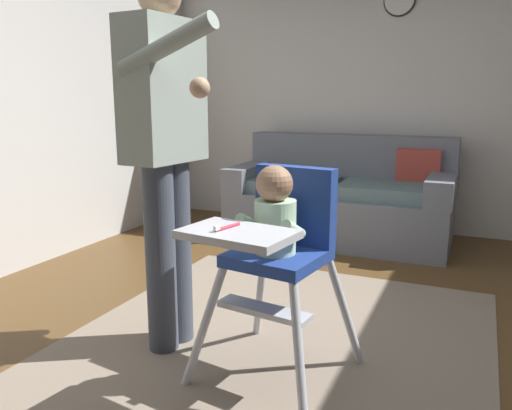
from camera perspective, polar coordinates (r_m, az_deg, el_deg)
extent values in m
cube|color=brown|center=(2.49, 3.90, -17.73)|extent=(5.89, 6.84, 0.10)
cube|color=silver|center=(4.75, 15.44, 12.74)|extent=(5.09, 0.06, 2.57)
cube|color=gray|center=(2.34, -0.74, -18.22)|extent=(1.98, 2.85, 0.01)
cube|color=slate|center=(4.36, 9.19, -1.25)|extent=(1.79, 0.84, 0.40)
cube|color=slate|center=(4.60, 10.42, 4.84)|extent=(1.79, 0.22, 0.46)
cube|color=slate|center=(4.56, -0.49, 3.33)|extent=(0.20, 0.84, 0.20)
cube|color=slate|center=(4.17, 20.03, 1.81)|extent=(0.20, 0.84, 0.20)
cube|color=slate|center=(4.37, 4.35, 2.31)|extent=(0.68, 0.60, 0.11)
cube|color=slate|center=(4.18, 14.11, 1.56)|extent=(0.68, 0.60, 0.11)
cube|color=#B24238|center=(4.37, 17.57, 3.73)|extent=(0.35, 0.12, 0.34)
cylinder|color=silver|center=(2.18, -5.79, -13.29)|extent=(0.19, 0.15, 0.52)
cylinder|color=silver|center=(1.97, 4.79, -16.22)|extent=(0.15, 0.19, 0.52)
cylinder|color=silver|center=(2.51, 0.46, -9.74)|extent=(0.15, 0.19, 0.52)
cylinder|color=silver|center=(2.33, 9.90, -11.72)|extent=(0.19, 0.15, 0.52)
cube|color=navy|center=(2.14, 2.40, -5.82)|extent=(0.41, 0.41, 0.05)
cube|color=navy|center=(2.22, 4.37, -0.02)|extent=(0.37, 0.12, 0.34)
cube|color=silver|center=(1.85, -2.03, -3.27)|extent=(0.43, 0.32, 0.03)
cube|color=silver|center=(2.12, 0.87, -11.61)|extent=(0.41, 0.16, 0.02)
cylinder|color=#B4DDB7|center=(2.08, 2.16, -2.42)|extent=(0.19, 0.19, 0.22)
sphere|color=#997051|center=(2.04, 2.06, 2.36)|extent=(0.15, 0.15, 0.15)
cylinder|color=#B4DDB7|center=(2.10, -0.87, -1.98)|extent=(0.06, 0.15, 0.10)
cylinder|color=#B4DDB7|center=(2.00, 4.19, -2.75)|extent=(0.06, 0.15, 0.10)
cylinder|color=#CC384C|center=(1.87, -3.18, -2.45)|extent=(0.04, 0.13, 0.01)
cube|color=white|center=(1.83, -4.40, -2.56)|extent=(0.02, 0.03, 0.02)
cylinder|color=#424856|center=(2.42, -10.56, -5.94)|extent=(0.14, 0.14, 0.89)
cylinder|color=#424856|center=(2.51, -8.80, -5.24)|extent=(0.14, 0.14, 0.89)
cube|color=#92A095|center=(2.35, -10.32, 12.31)|extent=(0.24, 0.42, 0.62)
cylinder|color=#92A095|center=(2.11, -10.05, 17.03)|extent=(0.48, 0.12, 0.23)
sphere|color=tan|center=(2.01, -6.28, 12.84)|extent=(0.08, 0.08, 0.08)
cylinder|color=#92A095|center=(2.54, -6.81, 12.37)|extent=(0.07, 0.07, 0.56)
cylinder|color=white|center=(4.77, 15.68, 21.10)|extent=(0.24, 0.03, 0.24)
cylinder|color=black|center=(4.78, 15.70, 21.07)|extent=(0.27, 0.02, 0.27)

